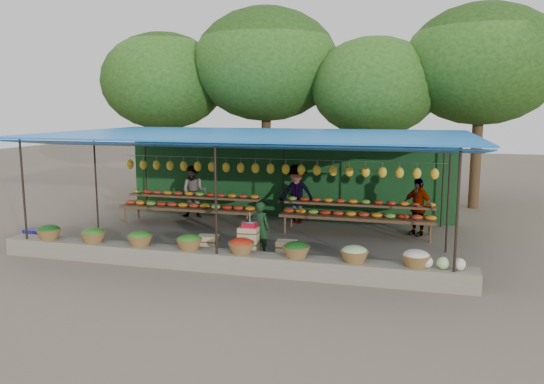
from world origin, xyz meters
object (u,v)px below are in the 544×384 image
(crate_counter, at_px, (247,247))
(vendor_seated, at_px, (260,228))
(weighing_scale, at_px, (250,224))
(blue_crate_front, at_px, (57,245))
(blue_crate_back, at_px, (35,235))

(crate_counter, relative_size, vendor_seated, 1.82)
(weighing_scale, height_order, blue_crate_front, weighing_scale)
(weighing_scale, bearing_deg, crate_counter, 180.00)
(weighing_scale, relative_size, blue_crate_front, 0.79)
(weighing_scale, bearing_deg, vendor_seated, 74.23)
(weighing_scale, bearing_deg, blue_crate_front, -174.08)
(blue_crate_back, bearing_deg, weighing_scale, 3.31)
(vendor_seated, bearing_deg, blue_crate_front, 26.44)
(crate_counter, relative_size, blue_crate_front, 5.26)
(vendor_seated, bearing_deg, crate_counter, 82.21)
(blue_crate_front, bearing_deg, blue_crate_back, 154.09)
(weighing_scale, relative_size, vendor_seated, 0.27)
(blue_crate_front, distance_m, blue_crate_back, 1.45)
(blue_crate_back, bearing_deg, blue_crate_front, -25.27)
(crate_counter, bearing_deg, blue_crate_back, 177.68)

